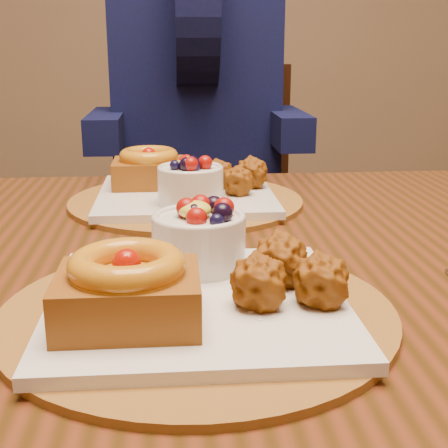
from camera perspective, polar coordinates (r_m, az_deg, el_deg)
The scene contains 5 objects.
dining_table at distance 0.84m, azimuth -3.02°, elevation -6.96°, with size 1.60×0.90×0.76m.
place_setting_near at distance 0.60m, azimuth -2.86°, elevation -5.59°, with size 0.38×0.38×0.09m.
place_setting_far at distance 1.01m, azimuth -3.71°, elevation 3.39°, with size 0.38×0.38×0.09m.
chair_far at distance 1.79m, azimuth 0.23°, elevation 0.58°, with size 0.53×0.53×0.95m.
diner at distance 1.69m, azimuth -2.63°, elevation 13.62°, with size 0.53×0.51×0.87m.
Camera 1 is at (-0.12, -0.82, 1.01)m, focal length 50.00 mm.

